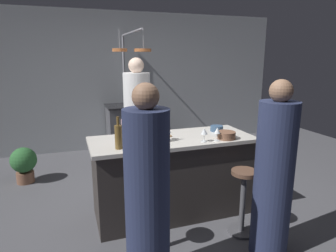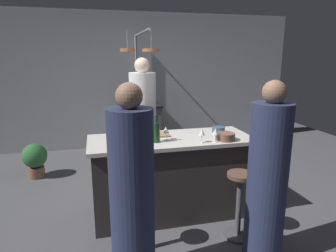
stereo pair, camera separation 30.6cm
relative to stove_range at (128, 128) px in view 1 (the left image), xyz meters
The scene contains 21 objects.
ground_plane 2.49m from the stove_range, 90.00° to the right, with size 9.00×9.00×0.00m, color #4C4C51.
back_wall 0.94m from the stove_range, 90.00° to the left, with size 6.40×0.16×2.60m, color #9EA3A8.
kitchen_island 2.45m from the stove_range, 90.00° to the right, with size 1.80×0.72×0.90m.
stove_range is the anchor object (origin of this frame).
chef 1.46m from the stove_range, 95.96° to the right, with size 0.37×0.37×1.76m.
bar_stool_left 3.11m from the stove_range, 99.59° to the right, with size 0.28×0.28×0.68m.
guest_left 3.49m from the stove_range, 99.21° to the right, with size 0.34×0.34×1.60m.
bar_stool_right 3.12m from the stove_range, 80.17° to the right, with size 0.28×0.28×0.68m.
guest_right 3.48m from the stove_range, 80.13° to the right, with size 0.34×0.34×1.59m.
overhead_pot_rack 1.26m from the stove_range, 95.40° to the right, with size 0.59×1.48×2.17m.
potted_plant 1.98m from the stove_range, 150.50° to the right, with size 0.36×0.36×0.52m.
cutting_board 2.36m from the stove_range, 93.89° to the right, with size 0.32×0.22×0.02m, color #997047.
pepper_mill 2.53m from the stove_range, 98.27° to the right, with size 0.05×0.05×0.21m, color #382319.
wine_bottle_amber 2.78m from the stove_range, 103.30° to the right, with size 0.07×0.07×0.32m.
wine_bottle_red 2.64m from the stove_range, 94.23° to the right, with size 0.07×0.07×0.29m.
wine_bottle_rose 2.56m from the stove_range, 102.13° to the right, with size 0.07×0.07×0.33m.
wine_glass_by_chef 2.58m from the stove_range, 91.73° to the right, with size 0.07×0.07×0.15m.
wine_glass_near_left_guest 2.77m from the stove_range, 84.44° to the right, with size 0.07×0.07×0.15m.
wine_glass_near_right_guest 2.80m from the stove_range, 81.41° to the right, with size 0.07×0.07×0.15m.
mixing_bowl_blue 2.47m from the stove_range, 75.55° to the right, with size 0.15×0.15×0.06m, color #334C6B.
mixing_bowl_wooden 2.77m from the stove_range, 78.60° to the right, with size 0.20×0.20×0.08m, color brown.
Camera 1 is at (-1.07, -2.94, 1.77)m, focal length 31.53 mm.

